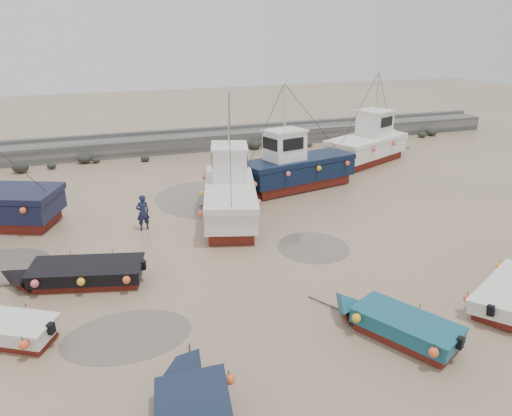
% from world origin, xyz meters
% --- Properties ---
extents(ground, '(120.00, 120.00, 0.00)m').
position_xyz_m(ground, '(0.00, 0.00, 0.00)').
color(ground, '#A18265').
rests_on(ground, ground).
extents(seawall, '(60.00, 4.92, 1.50)m').
position_xyz_m(seawall, '(0.05, 21.99, 0.63)').
color(seawall, slate).
rests_on(seawall, ground).
extents(puddle_a, '(4.17, 4.17, 0.01)m').
position_xyz_m(puddle_a, '(-4.26, -1.94, 0.00)').
color(puddle_a, '#5E554C').
rests_on(puddle_a, ground).
extents(puddle_b, '(3.20, 3.20, 0.01)m').
position_xyz_m(puddle_b, '(4.28, 2.24, 0.00)').
color(puddle_b, '#5E554C').
rests_on(puddle_b, ground).
extents(puddle_d, '(5.66, 5.66, 0.01)m').
position_xyz_m(puddle_d, '(1.26, 10.24, 0.00)').
color(puddle_d, '#5E554C').
rests_on(puddle_d, ground).
extents(dinghy_2, '(3.23, 5.20, 1.43)m').
position_xyz_m(dinghy_2, '(3.86, -4.74, 0.56)').
color(dinghy_2, maroon).
rests_on(dinghy_2, ground).
extents(dinghy_4, '(6.48, 2.92, 1.43)m').
position_xyz_m(dinghy_4, '(-5.69, 2.15, 0.54)').
color(dinghy_4, maroon).
rests_on(dinghy_4, ground).
extents(cabin_boat_1, '(4.58, 10.31, 6.22)m').
position_xyz_m(cabin_boat_1, '(1.88, 7.33, 1.33)').
color(cabin_boat_1, maroon).
rests_on(cabin_boat_1, ground).
extents(cabin_boat_2, '(10.15, 4.19, 6.22)m').
position_xyz_m(cabin_boat_2, '(6.45, 10.20, 1.34)').
color(cabin_boat_2, maroon).
rests_on(cabin_boat_2, ground).
extents(cabin_boat_3, '(9.31, 5.78, 6.22)m').
position_xyz_m(cabin_boat_3, '(14.55, 14.44, 1.36)').
color(cabin_boat_3, maroon).
rests_on(cabin_boat_3, ground).
extents(person, '(0.72, 0.54, 1.77)m').
position_xyz_m(person, '(-2.62, 6.78, 0.00)').
color(person, '#171C39').
rests_on(person, ground).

